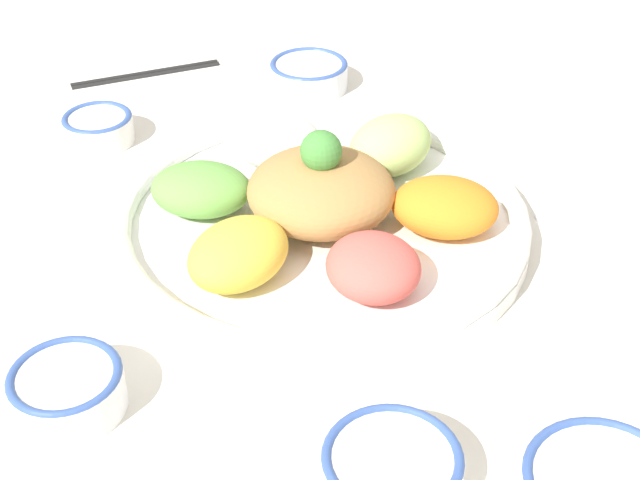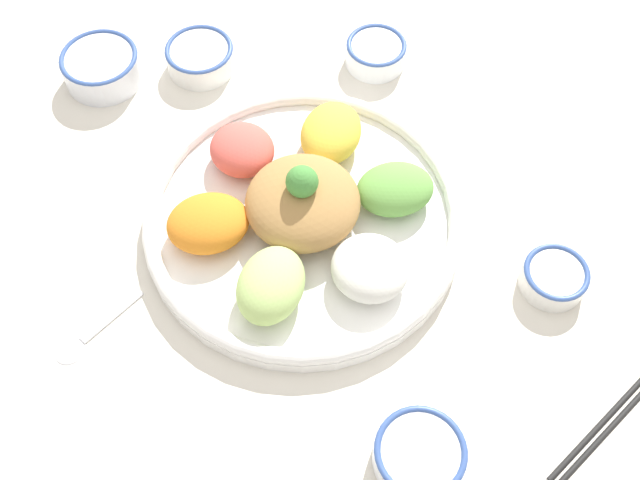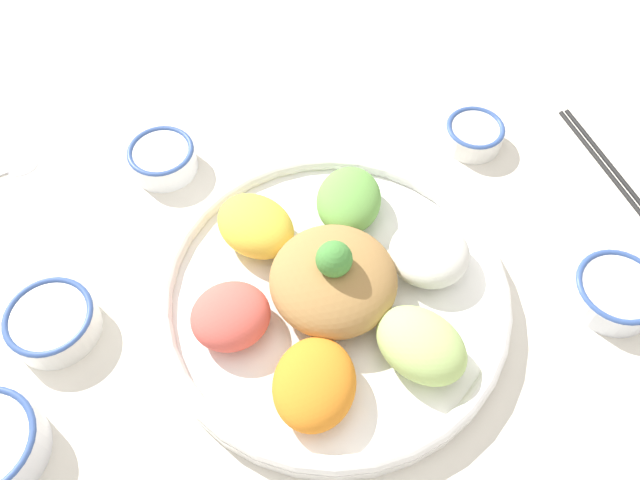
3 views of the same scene
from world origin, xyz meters
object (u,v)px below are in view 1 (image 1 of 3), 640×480
salad_platter (322,210)px  rice_bowl_plain (392,470)px  sauce_bowl_red (67,388)px  chopsticks_pair_near (146,73)px  sauce_bowl_far (309,73)px  serving_spoon_main (598,200)px  rice_bowl_blue (98,127)px

salad_platter → rice_bowl_plain: (-0.25, -0.21, -0.01)m
sauce_bowl_red → rice_bowl_plain: bearing=-76.7°
chopsticks_pair_near → sauce_bowl_far: bearing=-31.7°
sauce_bowl_far → serving_spoon_main: 0.42m
sauce_bowl_red → chopsticks_pair_near: (0.50, 0.35, -0.02)m
rice_bowl_blue → chopsticks_pair_near: size_ratio=0.48×
sauce_bowl_red → chopsticks_pair_near: bearing=34.9°
rice_bowl_blue → chopsticks_pair_near: rice_bowl_blue is taller
rice_bowl_plain → chopsticks_pair_near: (0.44, 0.61, -0.02)m
sauce_bowl_far → chopsticks_pair_near: (-0.08, 0.21, -0.02)m
sauce_bowl_red → rice_bowl_blue: 0.43m
rice_bowl_blue → sauce_bowl_far: size_ratio=0.80×
salad_platter → chopsticks_pair_near: bearing=64.1°
rice_bowl_blue → chopsticks_pair_near: (0.17, 0.07, -0.02)m
rice_bowl_plain → chopsticks_pair_near: size_ratio=0.59×
rice_bowl_plain → serving_spoon_main: (0.45, -0.01, -0.02)m
salad_platter → sauce_bowl_far: 0.33m
rice_bowl_plain → sauce_bowl_far: size_ratio=1.00×
sauce_bowl_red → rice_bowl_plain: same height
sauce_bowl_red → rice_bowl_plain: (0.06, -0.26, 0.00)m
salad_platter → rice_bowl_blue: bearing=85.6°
sauce_bowl_red → serving_spoon_main: 0.58m
sauce_bowl_red → sauce_bowl_far: bearing=13.6°
salad_platter → chopsticks_pair_near: size_ratio=2.42×
chopsticks_pair_near → serving_spoon_main: size_ratio=1.42×
sauce_bowl_red → rice_bowl_blue: size_ratio=1.10×
rice_bowl_blue → salad_platter: bearing=-94.4°
sauce_bowl_far → chopsticks_pair_near: size_ratio=0.59×
rice_bowl_plain → serving_spoon_main: 0.45m
rice_bowl_blue → sauce_bowl_red: bearing=-140.2°
salad_platter → rice_bowl_blue: (0.02, 0.32, -0.01)m
sauce_bowl_far → serving_spoon_main: sauce_bowl_far is taller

